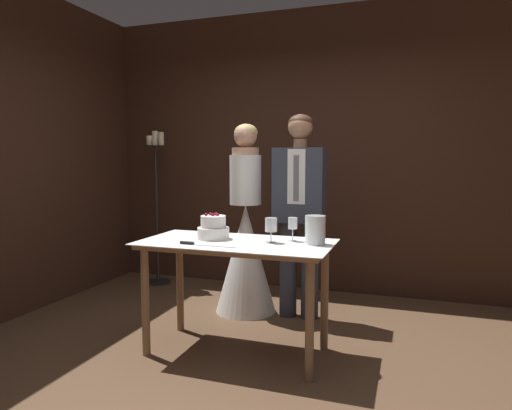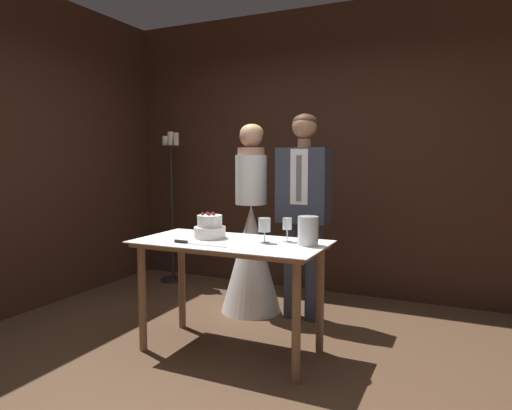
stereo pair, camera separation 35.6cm
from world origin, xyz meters
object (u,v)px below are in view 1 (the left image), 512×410
Objects in this scene: hurricane_candle at (315,231)px; candle_stand at (157,207)px; bride at (246,244)px; groom at (300,205)px; wine_glass_middle at (293,225)px; cake_table at (236,257)px; tiered_cake at (213,229)px; wine_glass_near at (271,226)px; cake_knife at (197,244)px.

candle_stand is (-2.04, 1.34, -0.04)m from hurricane_candle.
bride is at bearing -24.18° from candle_stand.
wine_glass_middle is at bearing -80.19° from groom.
bride is at bearing 130.79° from wine_glass_middle.
tiered_cake reaches higher than cake_table.
bride is at bearing 120.83° from wine_glass_near.
cake_table is 0.33m from wine_glass_near.
wine_glass_middle is (0.56, 0.10, 0.04)m from tiered_cake.
wine_glass_middle is (0.37, 0.15, 0.23)m from cake_table.
tiered_cake is 0.56× the size of cake_knife.
groom is at bearing 89.79° from wine_glass_near.
candle_stand is at bearing 141.52° from wine_glass_near.
wine_glass_near is at bearing -90.21° from groom.
tiered_cake is 0.44m from wine_glass_near.
tiered_cake is 0.57m from wine_glass_middle.
wine_glass_near is at bearing -59.17° from bride.
wine_glass_near reaches higher than cake_table.
cake_knife is 2.08m from candle_stand.
wine_glass_near is 2.22m from candle_stand.
candle_stand is (-1.74, 1.38, -0.06)m from wine_glass_near.
bride is 1.01× the size of candle_stand.
cake_table is at bearing -105.98° from groom.
tiered_cake is at bearing -177.39° from hurricane_candle.
tiered_cake is at bearing -170.10° from wine_glass_middle.
candle_stand is (-1.25, 0.56, 0.24)m from bride.
groom is (0.44, 0.81, 0.11)m from tiered_cake.
groom reaches higher than cake_knife.
bride is at bearing 179.94° from groom.
hurricane_candle is at bearing -33.32° from candle_stand.
cake_table is 0.31m from cake_knife.
tiered_cake is 0.74m from hurricane_candle.
tiered_cake is 1.33× the size of wine_glass_near.
tiered_cake is at bearing -118.52° from groom.
bride is 0.62m from groom.
candle_stand reaches higher than cake_table.
wine_glass_near is (0.44, -0.01, 0.04)m from tiered_cake.
hurricane_candle is at bearing -69.15° from groom.
cake_table is 0.80× the size of candle_stand.
tiered_cake is 1.18× the size of hurricane_candle.
tiered_cake is at bearing 90.28° from cake_knife.
cake_knife is 0.52m from wine_glass_near.
candle_stand is (-1.30, 1.37, -0.02)m from tiered_cake.
hurricane_candle reaches higher than cake_knife.
tiered_cake is at bearing 178.93° from wine_glass_near.
candle_stand is at bearing 146.68° from hurricane_candle.
groom is (-0.12, 0.71, 0.07)m from wine_glass_middle.
candle_stand is at bearing 136.43° from cake_table.
cake_knife is 0.24× the size of bride.
tiered_cake reaches higher than wine_glass_near.
cake_table is 0.80× the size of bride.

